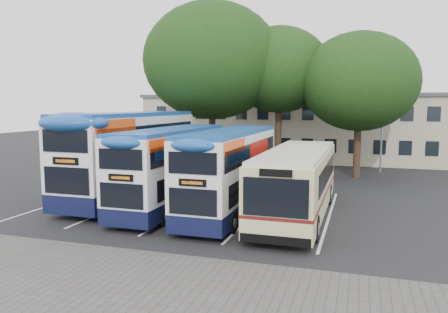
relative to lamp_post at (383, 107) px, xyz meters
name	(u,v)px	position (x,y,z in m)	size (l,w,h in m)	color
ground	(232,242)	(-6.00, -19.97, -5.08)	(120.00, 120.00, 0.00)	black
paving_strip	(116,286)	(-8.00, -24.97, -5.08)	(40.00, 6.00, 0.01)	#595654
bay_lines	(190,206)	(-9.75, -14.97, -5.08)	(14.12, 11.00, 0.01)	silver
depot_building	(313,127)	(-6.00, 7.02, -1.93)	(32.40, 8.40, 6.20)	#C1AF9B
lamp_post	(383,107)	(0.00, 0.00, 0.00)	(0.25, 1.05, 9.06)	gray
tree_left	(212,61)	(-12.44, -3.81, 3.42)	(10.35, 10.35, 12.91)	black
tree_mid	(279,70)	(-7.61, -2.15, 2.76)	(7.67, 7.67, 11.12)	black
tree_right	(359,82)	(-1.73, -3.01, 1.74)	(8.19, 8.19, 10.32)	black
bus_dd_left	(132,151)	(-13.67, -13.88, -2.44)	(2.79, 11.50, 4.80)	#0E1234
bus_dd_mid	(172,165)	(-10.46, -15.61, -2.86)	(2.35, 9.70, 4.04)	#0E1234
bus_dd_right	(230,168)	(-7.35, -15.78, -2.87)	(2.34, 9.65, 4.02)	#0E1234
bus_single	(298,179)	(-4.20, -15.41, -3.29)	(2.70, 10.60, 3.16)	#D0CD8A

